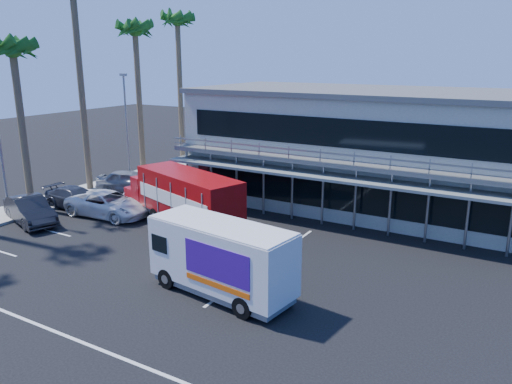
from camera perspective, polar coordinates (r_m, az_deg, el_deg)
The scene contains 15 objects.
ground at distance 22.14m, azimuth -7.17°, elevation -9.62°, with size 120.00×120.00×0.00m, color black.
building at distance 32.68m, azimuth 13.07°, elevation 4.96°, with size 22.40×12.00×7.30m.
curb_strip at distance 36.20m, azimuth -20.53°, elevation -0.45°, with size 3.00×32.00×0.16m, color #A5A399.
palm_c at distance 33.14m, azimuth -25.99°, elevation 13.67°, with size 2.80×2.80×10.75m.
palm_d at distance 36.62m, azimuth -20.16°, elevation 19.91°, with size 2.80×2.80×14.75m.
palm_e at distance 39.58m, azimuth -13.62°, elevation 16.72°, with size 2.80×2.80×12.25m.
palm_f at distance 44.04m, azimuth -8.94°, elevation 17.93°, with size 2.80×2.80×13.25m.
light_pole_near at distance 31.81m, azimuth -27.25°, elevation 4.94°, with size 0.50×0.25×8.09m.
light_pole_far at distance 38.07m, azimuth -14.57°, elevation 7.57°, with size 0.50×0.25×8.09m.
red_truck at distance 28.08m, azimuth -8.40°, elevation -0.50°, with size 9.53×5.02×3.14m.
white_van at distance 19.87m, azimuth -3.99°, elevation -7.51°, with size 6.37×2.91×3.00m.
parked_car_b at distance 31.32m, azimuth -24.42°, elevation -1.90°, with size 1.63×4.68×1.54m, color black.
parked_car_c at distance 31.07m, azimuth -16.52°, elevation -1.32°, with size 2.46×5.34×1.48m, color silver.
parked_car_d at distance 33.25m, azimuth -19.86°, elevation -0.67°, with size 1.87×4.60×1.34m, color #2A2C38.
parked_car_e at distance 36.29m, azimuth -14.26°, elevation 1.23°, with size 1.83×4.56×1.55m, color gray.
Camera 1 is at (12.35, -15.87, 9.26)m, focal length 35.00 mm.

